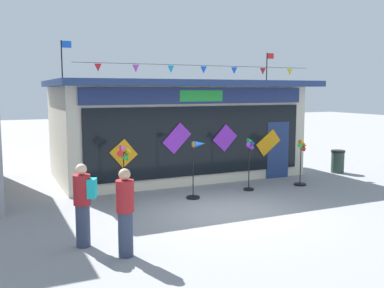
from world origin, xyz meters
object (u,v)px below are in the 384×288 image
Objects in this scene: wind_spinner_center_left at (250,157)px; kite_shop_building at (176,128)px; wind_spinner_far_left at (124,165)px; person_mid_plaza at (125,212)px; wind_spinner_left at (197,164)px; trash_bin at (338,161)px; wind_spinner_center_right at (301,158)px; person_near_camera at (83,203)px.

kite_shop_building is at bearing 107.16° from wind_spinner_center_left.
kite_shop_building is 4.69m from wind_spinner_far_left.
person_mid_plaza is (-0.98, -3.50, -0.26)m from wind_spinner_far_left.
wind_spinner_left is at bearing -55.50° from person_mid_plaza.
wind_spinner_left is 6.72m from trash_bin.
wind_spinner_far_left is at bearing 179.20° from wind_spinner_left.
person_mid_plaza reaches higher than wind_spinner_center_right.
wind_spinner_left is 4.67m from person_mid_plaza.
wind_spinner_far_left is at bearing -29.16° from person_mid_plaza.
person_near_camera is at bearing -145.01° from wind_spinner_left.
wind_spinner_center_right is at bearing 132.77° from person_near_camera.
person_near_camera is 1.05m from person_mid_plaza.
wind_spinner_center_left is 1.94m from wind_spinner_center_right.
trash_bin is (2.73, 1.22, -0.48)m from wind_spinner_center_right.
trash_bin is at bearing 24.12° from wind_spinner_center_right.
person_mid_plaza is at bearing -132.03° from wind_spinner_left.
wind_spinner_center_right is at bearing 1.50° from wind_spinner_left.
wind_spinner_center_left is at bearing 139.46° from person_near_camera.
kite_shop_building reaches higher than wind_spinner_left.
person_mid_plaza is at bearing -119.49° from kite_shop_building.
person_mid_plaza is (-3.13, -3.47, -0.15)m from wind_spinner_left.
person_mid_plaza is (-5.03, -3.66, -0.19)m from wind_spinner_center_left.
wind_spinner_far_left is at bearing -130.24° from kite_shop_building.
person_near_camera is (-4.59, -6.19, -0.86)m from kite_shop_building.
kite_shop_building reaches higher than wind_spinner_center_right.
wind_spinner_center_right is at bearing -49.44° from kite_shop_building.
person_near_camera reaches higher than wind_spinner_center_left.
wind_spinner_far_left is at bearing -177.76° from wind_spinner_center_left.
wind_spinner_left is 1.02× the size of wind_spinner_center_left.
kite_shop_building reaches higher than person_mid_plaza.
person_near_camera is at bearing -126.57° from kite_shop_building.
kite_shop_building is 5.30× the size of wind_spinner_far_left.
kite_shop_building is at bearing 76.50° from wind_spinner_left.
person_mid_plaza reaches higher than wind_spinner_center_left.
trash_bin is (8.71, 1.29, -0.69)m from wind_spinner_far_left.
wind_spinner_center_left is at bearing -166.32° from trash_bin.
wind_spinner_center_left is 1.92× the size of trash_bin.
wind_spinner_far_left is 1.95× the size of trash_bin.
wind_spinner_left is 4.56m from person_near_camera.
trash_bin is (5.70, -2.25, -1.31)m from kite_shop_building.
wind_spinner_left is 1.00× the size of person_near_camera.
wind_spinner_center_left is at bearing -67.47° from person_mid_plaza.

